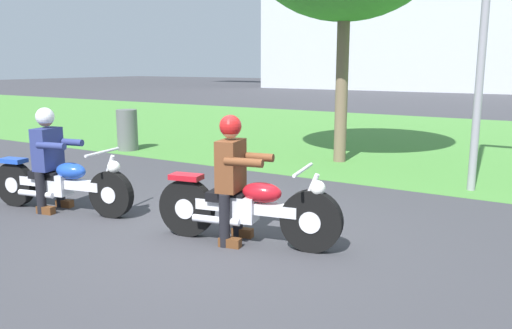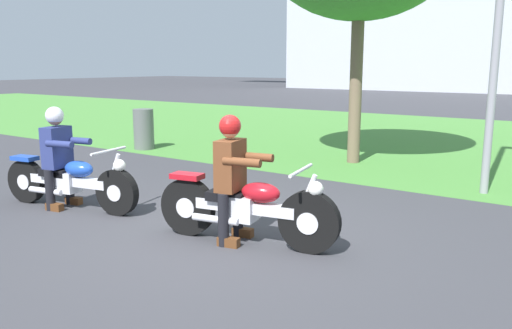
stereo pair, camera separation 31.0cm
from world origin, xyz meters
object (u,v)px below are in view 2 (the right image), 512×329
rider_lead (232,169)px  motorcycle_follow (70,181)px  rider_follow (58,149)px  trash_can (144,129)px  motorcycle_lead (246,208)px

rider_lead → motorcycle_follow: bearing=173.5°
rider_follow → trash_can: bearing=112.9°
rider_lead → trash_can: (-5.57, 3.88, -0.36)m
rider_follow → trash_can: (-2.79, 4.12, -0.34)m
trash_can → rider_lead: bearing=-34.8°
motorcycle_follow → trash_can: 5.05m
motorcycle_lead → trash_can: 6.91m
motorcycle_lead → motorcycle_follow: size_ratio=0.96×
motorcycle_follow → rider_follow: 0.46m
motorcycle_lead → rider_follow: bearing=174.1°
rider_lead → rider_follow: bearing=173.8°
motorcycle_follow → motorcycle_lead: bearing=-6.2°
motorcycle_lead → rider_lead: size_ratio=1.49×
motorcycle_follow → rider_follow: rider_follow is taller
motorcycle_follow → trash_can: bearing=114.6°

